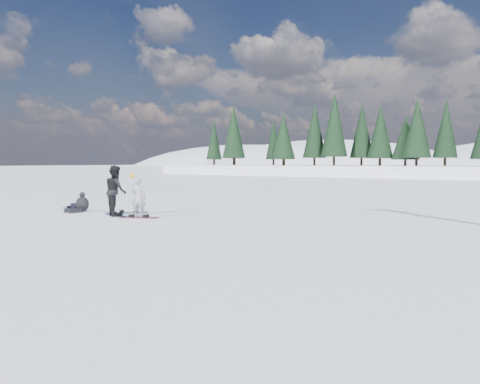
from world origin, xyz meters
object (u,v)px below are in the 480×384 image
Objects in this scene: snowboard_loose_a at (129,213)px; snowboard_loose_c at (72,209)px; gear_bag at (76,207)px; snowboarder_woman at (138,197)px; seated_rider at (81,204)px; snowboarder_man at (116,191)px.

snowboard_loose_a is 1.00× the size of snowboard_loose_c.
gear_bag is at bearing -9.76° from snowboard_loose_c.
snowboarder_woman reaches higher than seated_rider.
snowboard_loose_a is at bearing 44.82° from seated_rider.
snowboard_loose_c is (-3.60, 0.58, -0.97)m from snowboarder_man.
snowboarder_woman is at bearing 20.15° from seated_rider.
snowboarder_man is at bearing -27.62° from snowboarder_woman.
snowboarder_woman is 3.73× the size of gear_bag.
seated_rider is at bearing -28.76° from snowboarder_woman.
seated_rider is at bearing 26.40° from snowboarder_man.
snowboarder_woman is at bearing -4.77° from gear_bag.
snowboarder_woman is 0.85× the size of snowboarder_man.
gear_bag is at bearing -31.88° from snowboarder_woman.
snowboarder_woman reaches higher than gear_bag.
gear_bag is at bearing 22.10° from snowboarder_man.
snowboarder_woman is 2.01m from snowboard_loose_a.
snowboard_loose_a and snowboard_loose_c have the same top height.
snowboarder_man is 1.38m from snowboard_loose_a.
snowboard_loose_a is at bearing -42.15° from snowboarder_man.
snowboard_loose_c is at bearing 135.89° from snowboard_loose_a.
snowboard_loose_c is (-4.88, 0.59, -0.77)m from snowboarder_woman.
gear_bag is 2.73m from snowboard_loose_a.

